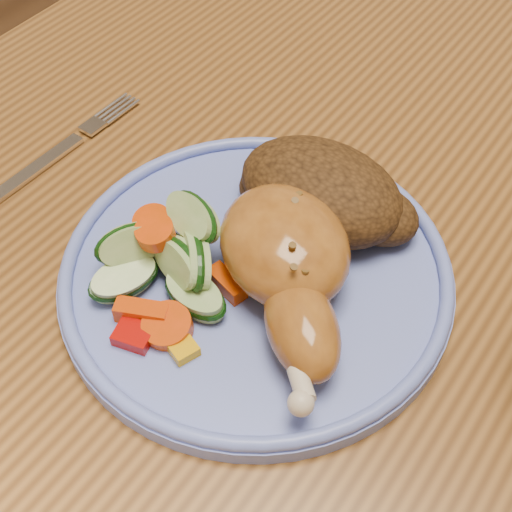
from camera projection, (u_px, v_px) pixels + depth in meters
name	position (u px, v px, depth m)	size (l,w,h in m)	color
dining_table	(394.00, 292.00, 0.60)	(0.90, 1.40, 0.75)	brown
plate	(256.00, 275.00, 0.50)	(0.28, 0.28, 0.01)	#6579D9
plate_rim	(256.00, 265.00, 0.49)	(0.27, 0.27, 0.01)	#6579D9
chicken_leg	(288.00, 264.00, 0.47)	(0.16, 0.16, 0.06)	#A96523
rice_pilaf	(324.00, 194.00, 0.52)	(0.14, 0.09, 0.06)	#432910
vegetable_pile	(166.00, 262.00, 0.48)	(0.11, 0.12, 0.06)	#A50A05
fork	(54.00, 155.00, 0.59)	(0.02, 0.15, 0.00)	silver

